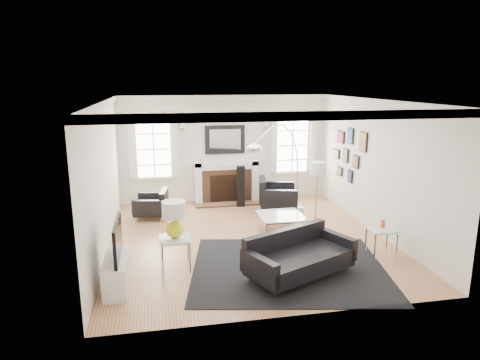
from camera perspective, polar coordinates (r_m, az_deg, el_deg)
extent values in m
plane|color=#945F3E|center=(8.86, 1.07, -7.83)|extent=(6.00, 6.00, 0.00)
cube|color=silver|center=(11.36, -2.03, 4.19)|extent=(5.50, 0.04, 2.80)
cube|color=silver|center=(5.66, 7.45, -5.25)|extent=(5.50, 0.04, 2.80)
cube|color=silver|center=(8.34, -17.69, 0.25)|extent=(0.04, 6.00, 2.80)
cube|color=silver|center=(9.41, 17.73, 1.67)|extent=(0.04, 6.00, 2.80)
cube|color=white|center=(8.28, 1.16, 10.57)|extent=(5.50, 6.00, 0.02)
cube|color=white|center=(8.28, 1.16, 10.16)|extent=(5.50, 6.00, 0.12)
cube|color=white|center=(11.24, -5.62, -0.38)|extent=(0.18, 0.38, 1.10)
cube|color=white|center=(11.47, 1.86, -0.05)|extent=(0.18, 0.38, 1.10)
cube|color=white|center=(11.23, -1.86, 2.27)|extent=(1.70, 0.38, 0.12)
cube|color=white|center=(11.25, -1.86, 1.77)|extent=(1.50, 0.34, 0.10)
cube|color=brown|center=(11.37, -1.85, -0.68)|extent=(1.30, 0.30, 0.90)
cube|color=black|center=(11.30, -1.77, -1.15)|extent=(0.90, 0.10, 0.76)
cube|color=brown|center=(11.23, -1.62, -3.14)|extent=(1.70, 0.50, 0.04)
cube|color=black|center=(11.28, -2.01, 5.41)|extent=(1.05, 0.06, 0.75)
cube|color=white|center=(11.25, -1.98, 5.39)|extent=(0.82, 0.02, 0.55)
cube|color=white|center=(11.19, -11.43, 4.06)|extent=(1.00, 0.05, 1.60)
cube|color=white|center=(11.16, -11.43, 4.03)|extent=(0.84, 0.02, 1.44)
cube|color=white|center=(11.11, -14.29, 4.10)|extent=(0.14, 0.05, 1.55)
cube|color=white|center=(11.09, -8.60, 4.35)|extent=(0.14, 0.05, 1.55)
cube|color=white|center=(11.75, 6.97, 4.64)|extent=(1.00, 0.05, 1.60)
cube|color=white|center=(11.72, 7.01, 4.62)|extent=(0.84, 0.02, 1.44)
cube|color=white|center=(11.49, 4.50, 4.76)|extent=(0.14, 0.05, 1.55)
cube|color=white|center=(11.83, 9.67, 4.86)|extent=(0.14, 0.05, 1.55)
cube|color=black|center=(9.85, 16.11, 4.93)|extent=(0.03, 0.34, 0.44)
cube|color=#B98731|center=(9.84, 16.02, 4.93)|extent=(0.01, 0.29, 0.39)
cube|color=black|center=(10.42, 14.52, 5.73)|extent=(0.03, 0.28, 0.38)
cube|color=#325389|center=(10.41, 14.43, 5.73)|extent=(0.01, 0.23, 0.33)
cube|color=black|center=(10.93, 13.27, 5.60)|extent=(0.03, 0.40, 0.30)
cube|color=#AA3452|center=(10.92, 13.18, 5.60)|extent=(0.01, 0.35, 0.25)
cube|color=black|center=(10.19, 15.18, 2.40)|extent=(0.03, 0.30, 0.30)
cube|color=olive|center=(10.18, 15.09, 2.40)|extent=(0.01, 0.25, 0.25)
cube|color=black|center=(10.67, 13.91, 3.22)|extent=(0.03, 0.26, 0.34)
cube|color=#538952|center=(10.66, 13.83, 3.22)|extent=(0.01, 0.21, 0.29)
cube|color=black|center=(11.17, 12.73, 3.46)|extent=(0.03, 0.32, 0.24)
cube|color=#C5C354|center=(11.17, 12.65, 3.45)|extent=(0.01, 0.27, 0.19)
cube|color=black|center=(10.49, 14.46, 0.51)|extent=(0.03, 0.24, 0.30)
cube|color=#403163|center=(10.48, 14.37, 0.51)|extent=(0.01, 0.19, 0.25)
cube|color=black|center=(11.02, 13.14, 1.19)|extent=(0.03, 0.28, 0.22)
cube|color=#945667|center=(11.01, 13.06, 1.18)|extent=(0.01, 0.23, 0.17)
cube|color=white|center=(7.06, -16.13, -11.85)|extent=(0.35, 1.00, 0.50)
cube|color=black|center=(6.85, -16.00, -7.66)|extent=(0.05, 1.00, 0.58)
cube|color=black|center=(7.59, 6.50, -11.60)|extent=(3.73, 3.30, 0.01)
cube|color=black|center=(7.21, 8.03, -10.71)|extent=(1.94, 1.49, 0.29)
cube|color=black|center=(7.38, 6.09, -8.28)|extent=(1.65, 0.86, 0.49)
cube|color=black|center=(6.65, 2.58, -11.63)|extent=(0.47, 0.81, 0.37)
cube|color=black|center=(7.74, 12.72, -8.25)|extent=(0.47, 0.81, 0.37)
cube|color=black|center=(10.30, -11.82, -3.61)|extent=(0.81, 0.81, 0.27)
cube|color=black|center=(10.20, -10.10, -2.56)|extent=(0.23, 0.72, 0.44)
cube|color=black|center=(10.61, -11.52, -2.50)|extent=(0.72, 0.22, 0.34)
cube|color=black|center=(9.94, -12.19, -3.61)|extent=(0.72, 0.22, 0.34)
cube|color=black|center=(10.63, 5.09, -2.53)|extent=(1.04, 1.04, 0.33)
cube|color=black|center=(10.55, 2.99, -1.26)|extent=(0.34, 0.88, 0.55)
cube|color=black|center=(10.18, 5.25, -2.49)|extent=(0.88, 0.32, 0.41)
cube|color=black|center=(11.02, 4.98, -1.26)|extent=(0.88, 0.32, 0.41)
cube|color=silver|center=(9.08, 5.49, -4.71)|extent=(0.92, 0.92, 0.02)
cylinder|color=silver|center=(8.65, 3.56, -6.94)|extent=(0.04, 0.04, 0.41)
cylinder|color=silver|center=(8.89, 8.82, -6.52)|extent=(0.04, 0.04, 0.41)
cylinder|color=silver|center=(9.42, 2.29, -5.23)|extent=(0.04, 0.04, 0.41)
cylinder|color=silver|center=(9.63, 7.16, -4.89)|extent=(0.04, 0.04, 0.41)
cube|color=silver|center=(7.37, -8.67, -7.69)|extent=(0.53, 0.53, 0.02)
cylinder|color=silver|center=(7.27, -10.30, -10.46)|extent=(0.04, 0.04, 0.58)
cylinder|color=silver|center=(7.28, -6.73, -10.29)|extent=(0.04, 0.04, 0.58)
cylinder|color=silver|center=(7.68, -10.35, -9.13)|extent=(0.04, 0.04, 0.58)
cylinder|color=silver|center=(7.69, -6.98, -8.97)|extent=(0.04, 0.04, 0.58)
cube|color=silver|center=(8.19, 18.45, -6.26)|extent=(0.51, 0.43, 0.02)
cylinder|color=silver|center=(8.04, 17.57, -8.60)|extent=(0.04, 0.04, 0.56)
cylinder|color=silver|center=(8.24, 20.21, -8.26)|extent=(0.04, 0.04, 0.56)
cylinder|color=silver|center=(8.32, 16.44, -7.77)|extent=(0.04, 0.04, 0.56)
cylinder|color=silver|center=(8.52, 19.02, -7.46)|extent=(0.04, 0.04, 0.56)
sphere|color=yellow|center=(7.32, -8.71, -6.52)|extent=(0.30, 0.30, 0.30)
cylinder|color=yellow|center=(7.27, -8.75, -5.41)|extent=(0.04, 0.04, 0.12)
cylinder|color=white|center=(7.21, -8.81, -3.90)|extent=(0.40, 0.40, 0.28)
sphere|color=#C24518|center=(8.16, 18.49, -5.74)|extent=(0.10, 0.10, 0.10)
sphere|color=#C24518|center=(8.14, 18.53, -5.26)|extent=(0.07, 0.07, 0.07)
cube|color=silver|center=(10.52, 7.62, -3.95)|extent=(0.24, 0.39, 0.19)
ellipsoid|color=silver|center=(8.68, 1.87, 4.30)|extent=(0.33, 0.33, 0.20)
cylinder|color=gold|center=(9.21, 9.93, -7.11)|extent=(0.20, 0.20, 0.03)
cylinder|color=gold|center=(9.00, 10.10, -3.06)|extent=(0.02, 0.02, 1.38)
cylinder|color=white|center=(8.82, 10.29, 1.57)|extent=(0.32, 0.32, 0.26)
cube|color=black|center=(10.95, 0.12, -0.85)|extent=(0.25, 0.25, 1.04)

